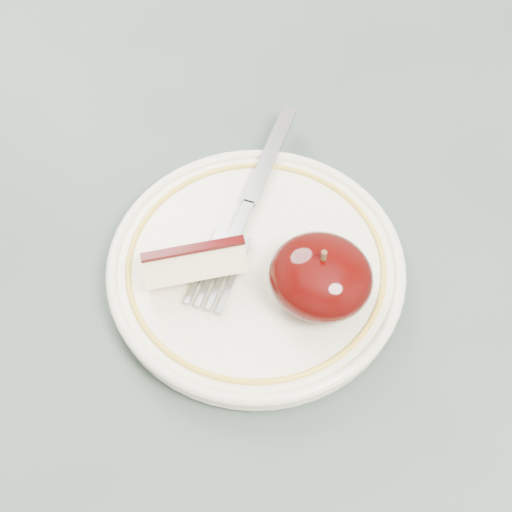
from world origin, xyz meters
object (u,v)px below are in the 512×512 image
at_px(table, 292,305).
at_px(fork, 248,204).
at_px(plate, 256,267).
at_px(apple_half, 321,277).

distance_m(table, fork, 0.12).
height_order(table, plate, plate).
height_order(apple_half, fork, apple_half).
bearing_deg(plate, fork, 120.41).
relative_size(table, fork, 4.43).
relative_size(table, plate, 4.15).
relative_size(plate, apple_half, 3.02).
xyz_separation_m(table, plate, (-0.02, -0.03, 0.10)).
relative_size(table, apple_half, 12.51).
bearing_deg(fork, plate, -154.08).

